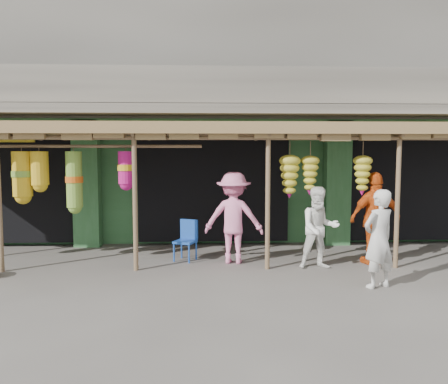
{
  "coord_description": "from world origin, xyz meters",
  "views": [
    {
      "loc": [
        -0.15,
        -8.38,
        2.19
      ],
      "look_at": [
        0.22,
        1.0,
        1.38
      ],
      "focal_mm": 35.0,
      "sensor_mm": 36.0,
      "label": 1
    }
  ],
  "objects_px": {
    "blue_chair": "(187,238)",
    "person_front": "(379,239)",
    "person_shopper": "(234,218)",
    "person_vendor": "(375,218)",
    "person_right": "(319,228)"
  },
  "relations": [
    {
      "from": "blue_chair",
      "to": "person_front",
      "type": "xyz_separation_m",
      "value": [
        3.24,
        -2.02,
        0.35
      ]
    },
    {
      "from": "blue_chair",
      "to": "person_shopper",
      "type": "relative_size",
      "value": 0.45
    },
    {
      "from": "person_vendor",
      "to": "person_shopper",
      "type": "relative_size",
      "value": 1.0
    },
    {
      "from": "person_front",
      "to": "person_vendor",
      "type": "bearing_deg",
      "value": -134.23
    },
    {
      "from": "person_right",
      "to": "person_front",
      "type": "bearing_deg",
      "value": -63.8
    },
    {
      "from": "person_right",
      "to": "person_vendor",
      "type": "distance_m",
      "value": 1.26
    },
    {
      "from": "person_shopper",
      "to": "person_front",
      "type": "bearing_deg",
      "value": 151.56
    },
    {
      "from": "person_front",
      "to": "person_right",
      "type": "bearing_deg",
      "value": -86.71
    },
    {
      "from": "person_right",
      "to": "person_vendor",
      "type": "height_order",
      "value": "person_vendor"
    },
    {
      "from": "person_vendor",
      "to": "person_right",
      "type": "bearing_deg",
      "value": 3.87
    },
    {
      "from": "person_front",
      "to": "person_vendor",
      "type": "relative_size",
      "value": 0.88
    },
    {
      "from": "blue_chair",
      "to": "person_vendor",
      "type": "xyz_separation_m",
      "value": [
        3.79,
        -0.46,
        0.46
      ]
    },
    {
      "from": "person_shopper",
      "to": "person_right",
      "type": "bearing_deg",
      "value": 171.38
    },
    {
      "from": "person_front",
      "to": "person_right",
      "type": "distance_m",
      "value": 1.4
    },
    {
      "from": "blue_chair",
      "to": "person_shopper",
      "type": "distance_m",
      "value": 1.09
    }
  ]
}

